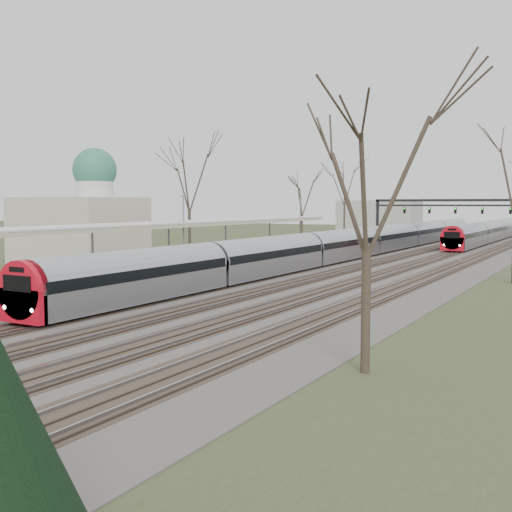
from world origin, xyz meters
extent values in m
cube|color=#474442|center=(0.00, 55.00, 0.05)|extent=(24.00, 160.00, 0.10)
cube|color=#4C3828|center=(-6.00, 55.00, 0.09)|extent=(2.60, 160.00, 0.06)
cube|color=gray|center=(-6.72, 55.00, 0.16)|extent=(0.07, 160.00, 0.12)
cube|color=gray|center=(-5.28, 55.00, 0.16)|extent=(0.07, 160.00, 0.12)
cube|color=#4C3828|center=(-2.50, 55.00, 0.09)|extent=(2.60, 160.00, 0.06)
cube|color=gray|center=(-3.22, 55.00, 0.16)|extent=(0.07, 160.00, 0.12)
cube|color=gray|center=(-1.78, 55.00, 0.16)|extent=(0.07, 160.00, 0.12)
cube|color=#4C3828|center=(1.00, 55.00, 0.09)|extent=(2.60, 160.00, 0.06)
cube|color=gray|center=(0.28, 55.00, 0.16)|extent=(0.07, 160.00, 0.12)
cube|color=gray|center=(1.72, 55.00, 0.16)|extent=(0.07, 160.00, 0.12)
cube|color=#4C3828|center=(4.50, 55.00, 0.09)|extent=(2.60, 160.00, 0.06)
cube|color=gray|center=(3.78, 55.00, 0.16)|extent=(0.07, 160.00, 0.12)
cube|color=gray|center=(5.22, 55.00, 0.16)|extent=(0.07, 160.00, 0.12)
cube|color=#4C3828|center=(8.00, 55.00, 0.09)|extent=(2.60, 160.00, 0.06)
cube|color=gray|center=(7.28, 55.00, 0.16)|extent=(0.07, 160.00, 0.12)
cube|color=gray|center=(8.72, 55.00, 0.16)|extent=(0.07, 160.00, 0.12)
cube|color=#9E9B93|center=(-9.05, 37.50, 0.50)|extent=(3.50, 69.00, 1.00)
cylinder|color=slate|center=(-9.05, 26.00, 2.50)|extent=(0.14, 0.14, 3.00)
cylinder|color=slate|center=(-9.05, 34.00, 2.50)|extent=(0.14, 0.14, 3.00)
cylinder|color=slate|center=(-9.05, 42.00, 2.50)|extent=(0.14, 0.14, 3.00)
cylinder|color=slate|center=(-9.05, 50.00, 2.50)|extent=(0.14, 0.14, 3.00)
cube|color=silver|center=(-9.05, 33.00, 4.05)|extent=(4.10, 50.00, 0.12)
cube|color=#BEB993|center=(-9.05, 33.00, 3.88)|extent=(4.10, 50.00, 0.25)
cube|color=beige|center=(-22.00, 38.00, 3.00)|extent=(10.00, 8.00, 6.00)
cylinder|color=silver|center=(-20.00, 38.00, 7.20)|extent=(3.20, 3.20, 2.50)
sphere|color=#296655|center=(-20.00, 38.00, 8.40)|extent=(3.80, 3.80, 3.80)
cube|color=black|center=(-10.00, 85.00, 3.00)|extent=(0.35, 0.35, 6.00)
cube|color=black|center=(0.25, 85.00, 5.90)|extent=(21.00, 0.35, 0.35)
cube|color=black|center=(0.25, 85.00, 5.20)|extent=(21.00, 0.25, 0.25)
cube|color=black|center=(-6.00, 84.80, 4.50)|extent=(0.32, 0.22, 0.85)
sphere|color=#0CFF19|center=(-6.00, 84.66, 4.75)|extent=(0.16, 0.16, 0.16)
cube|color=black|center=(-2.50, 84.80, 4.50)|extent=(0.32, 0.22, 0.85)
sphere|color=#0CFF19|center=(-2.50, 84.66, 4.75)|extent=(0.16, 0.16, 0.16)
cube|color=black|center=(1.00, 84.80, 4.50)|extent=(0.32, 0.22, 0.85)
sphere|color=#0CFF19|center=(1.00, 84.66, 4.75)|extent=(0.16, 0.16, 0.16)
cube|color=black|center=(4.50, 84.80, 4.50)|extent=(0.32, 0.22, 0.85)
sphere|color=#0CFF19|center=(4.50, 84.66, 4.75)|extent=(0.16, 0.16, 0.16)
cube|color=black|center=(8.00, 84.80, 4.50)|extent=(0.32, 0.22, 0.85)
sphere|color=#0CFF19|center=(8.00, 84.66, 4.75)|extent=(0.16, 0.16, 0.16)
cylinder|color=#2D231C|center=(-17.00, 48.00, 2.48)|extent=(0.30, 0.30, 4.95)
cylinder|color=#2D231C|center=(13.00, 15.00, 2.02)|extent=(0.30, 0.30, 4.05)
cube|color=#979AA0|center=(-2.50, 59.64, 1.10)|extent=(2.55, 90.00, 1.60)
cylinder|color=#979AA0|center=(-2.50, 59.64, 1.75)|extent=(2.60, 89.70, 2.60)
cube|color=black|center=(-2.50, 59.64, 1.85)|extent=(2.62, 89.40, 0.55)
cube|color=#B90A1A|center=(-2.50, 14.74, 1.05)|extent=(2.55, 0.50, 1.50)
cylinder|color=#B90A1A|center=(-2.50, 14.79, 1.75)|extent=(2.60, 0.60, 2.60)
cube|color=black|center=(-2.50, 14.52, 2.05)|extent=(1.70, 0.12, 0.70)
sphere|color=white|center=(-3.35, 14.54, 0.95)|extent=(0.22, 0.22, 0.22)
sphere|color=white|center=(-1.65, 14.54, 0.95)|extent=(0.22, 0.22, 0.22)
cube|color=black|center=(-2.50, 59.64, 0.17)|extent=(1.80, 89.00, 0.35)
cube|color=#979AA0|center=(4.50, 89.43, 1.10)|extent=(2.55, 45.00, 1.60)
cylinder|color=#979AA0|center=(4.50, 89.43, 1.75)|extent=(2.60, 44.70, 2.60)
cube|color=black|center=(4.50, 89.43, 1.85)|extent=(2.62, 44.40, 0.55)
cube|color=#B90A1A|center=(4.50, 67.03, 1.05)|extent=(2.55, 0.50, 1.50)
cylinder|color=#B90A1A|center=(4.50, 67.08, 1.75)|extent=(2.60, 0.60, 2.60)
cube|color=black|center=(4.50, 66.81, 2.05)|extent=(1.70, 0.12, 0.70)
sphere|color=white|center=(3.65, 66.83, 0.95)|extent=(0.22, 0.22, 0.22)
sphere|color=white|center=(5.35, 66.83, 0.95)|extent=(0.22, 0.22, 0.22)
cube|color=black|center=(4.50, 89.43, 0.17)|extent=(1.80, 44.00, 0.35)
camera|label=1|loc=(19.80, -4.36, 5.49)|focal=45.00mm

